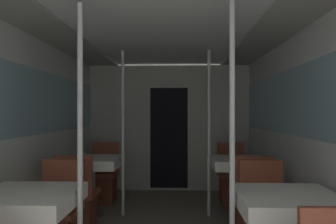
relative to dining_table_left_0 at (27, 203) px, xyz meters
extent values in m
cube|color=silver|center=(-0.44, 1.11, 0.41)|extent=(0.05, 6.65, 2.14)
cube|color=#8CB2C6|center=(-0.43, 1.11, 0.79)|extent=(0.03, 6.11, 0.71)
cube|color=silver|center=(2.35, 1.11, 0.41)|extent=(0.05, 6.65, 2.14)
cube|color=#8CB2C6|center=(2.34, 1.11, 0.79)|extent=(0.03, 6.11, 0.71)
cube|color=silver|center=(0.96, 1.11, 1.53)|extent=(2.79, 6.65, 0.04)
cube|color=#999993|center=(-0.19, 1.11, 1.49)|extent=(0.50, 6.38, 0.03)
cube|color=#999993|center=(2.10, 1.11, 1.49)|extent=(0.50, 6.38, 0.03)
cube|color=#A8A8A3|center=(0.96, 3.25, 0.41)|extent=(2.74, 0.08, 2.14)
cube|color=black|center=(0.96, 3.20, 0.24)|extent=(0.64, 0.01, 1.71)
cube|color=#93704C|center=(0.00, 0.00, 0.07)|extent=(0.68, 0.68, 0.02)
cube|color=white|center=(0.00, 0.00, 0.03)|extent=(0.72, 0.72, 0.12)
cube|color=brown|center=(0.00, 0.59, -0.24)|extent=(0.41, 0.41, 0.05)
cube|color=brown|center=(0.00, 0.78, 0.00)|extent=(0.41, 0.04, 0.43)
cylinder|color=silver|center=(0.40, 0.00, 0.41)|extent=(0.04, 0.04, 2.14)
cylinder|color=#4C4C51|center=(0.00, 1.84, -0.65)|extent=(0.30, 0.30, 0.01)
cylinder|color=#B7B7BC|center=(0.00, 1.84, -0.29)|extent=(0.08, 0.08, 0.71)
cube|color=#93704C|center=(0.00, 1.84, 0.07)|extent=(0.68, 0.68, 0.02)
cube|color=white|center=(0.00, 1.84, 0.03)|extent=(0.72, 0.72, 0.12)
cube|color=brown|center=(0.00, 1.24, -0.46)|extent=(0.35, 0.35, 0.40)
cube|color=brown|center=(0.00, 1.24, -0.24)|extent=(0.41, 0.41, 0.05)
cube|color=brown|center=(0.00, 1.06, 0.00)|extent=(0.41, 0.04, 0.43)
cube|color=brown|center=(0.00, 2.43, -0.46)|extent=(0.35, 0.35, 0.40)
cube|color=brown|center=(0.00, 2.43, -0.24)|extent=(0.41, 0.41, 0.05)
cube|color=brown|center=(0.00, 2.62, 0.00)|extent=(0.41, 0.04, 0.43)
cylinder|color=silver|center=(0.40, 1.84, 0.41)|extent=(0.04, 0.04, 2.14)
cube|color=#93704C|center=(1.91, 0.00, 0.07)|extent=(0.68, 0.68, 0.02)
cube|color=white|center=(1.91, 0.00, 0.03)|extent=(0.72, 0.72, 0.12)
cube|color=brown|center=(1.91, 0.59, -0.24)|extent=(0.41, 0.41, 0.05)
cube|color=brown|center=(1.91, 0.78, 0.00)|extent=(0.41, 0.04, 0.43)
cylinder|color=silver|center=(1.51, 0.00, 0.41)|extent=(0.04, 0.04, 2.14)
cylinder|color=#4C4C51|center=(1.91, 1.84, -0.65)|extent=(0.30, 0.30, 0.01)
cylinder|color=#B7B7BC|center=(1.91, 1.84, -0.29)|extent=(0.08, 0.08, 0.71)
cube|color=#93704C|center=(1.91, 1.84, 0.07)|extent=(0.68, 0.68, 0.02)
cube|color=white|center=(1.91, 1.84, 0.03)|extent=(0.72, 0.72, 0.12)
cube|color=brown|center=(1.91, 1.24, -0.46)|extent=(0.35, 0.35, 0.40)
cube|color=brown|center=(1.91, 1.24, -0.24)|extent=(0.41, 0.41, 0.05)
cube|color=brown|center=(1.91, 1.06, 0.00)|extent=(0.41, 0.04, 0.43)
cube|color=brown|center=(1.91, 2.43, -0.46)|extent=(0.35, 0.35, 0.40)
cube|color=brown|center=(1.91, 2.43, -0.24)|extent=(0.41, 0.41, 0.05)
cube|color=brown|center=(1.91, 2.62, 0.00)|extent=(0.41, 0.04, 0.43)
cylinder|color=silver|center=(1.51, 1.84, 0.41)|extent=(0.04, 0.04, 2.14)
camera|label=1|loc=(1.13, -2.38, 0.67)|focal=35.00mm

